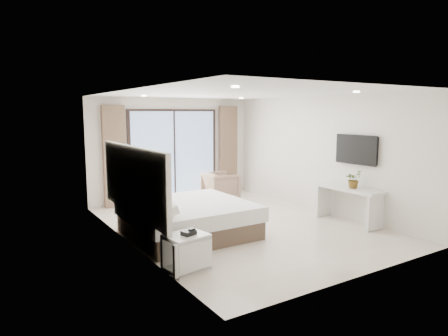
{
  "coord_description": "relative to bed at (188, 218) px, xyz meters",
  "views": [
    {
      "loc": [
        -4.55,
        -6.64,
        2.31
      ],
      "look_at": [
        -0.1,
        0.4,
        1.16
      ],
      "focal_mm": 32.0,
      "sensor_mm": 36.0,
      "label": 1
    }
  ],
  "objects": [
    {
      "name": "ground",
      "position": [
        1.2,
        0.05,
        -0.32
      ],
      "size": [
        6.2,
        6.2,
        0.0
      ],
      "primitive_type": "plane",
      "color": "beige",
      "rests_on": "ground"
    },
    {
      "name": "room_shell",
      "position": [
        1.0,
        0.77,
        1.26
      ],
      "size": [
        4.62,
        6.22,
        2.72
      ],
      "color": "silver",
      "rests_on": "ground"
    },
    {
      "name": "bed",
      "position": [
        0.0,
        0.0,
        0.0
      ],
      "size": [
        2.21,
        2.11,
        0.76
      ],
      "color": "brown",
      "rests_on": "ground"
    },
    {
      "name": "nightstand",
      "position": [
        -0.8,
        -1.51,
        -0.05
      ],
      "size": [
        0.66,
        0.57,
        0.54
      ],
      "rotation": [
        0.0,
        0.0,
        0.16
      ],
      "color": "silver",
      "rests_on": "ground"
    },
    {
      "name": "phone",
      "position": [
        -0.77,
        -1.55,
        0.25
      ],
      "size": [
        0.24,
        0.21,
        0.07
      ],
      "primitive_type": "cube",
      "rotation": [
        0.0,
        0.0,
        0.33
      ],
      "color": "black",
      "rests_on": "nightstand"
    },
    {
      "name": "console_desk",
      "position": [
        3.24,
        -1.05,
        0.23
      ],
      "size": [
        0.47,
        1.5,
        0.77
      ],
      "color": "silver",
      "rests_on": "ground"
    },
    {
      "name": "plant",
      "position": [
        3.24,
        -1.17,
        0.59
      ],
      "size": [
        0.39,
        0.42,
        0.29
      ],
      "primitive_type": "imported",
      "rotation": [
        0.0,
        0.0,
        0.14
      ],
      "color": "#33662D",
      "rests_on": "console_desk"
    },
    {
      "name": "armchair",
      "position": [
        2.15,
        2.29,
        0.08
      ],
      "size": [
        0.79,
        0.83,
        0.82
      ],
      "primitive_type": "imported",
      "rotation": [
        0.0,
        0.0,
        1.52
      ],
      "color": "#8A6F5A",
      "rests_on": "ground"
    }
  ]
}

